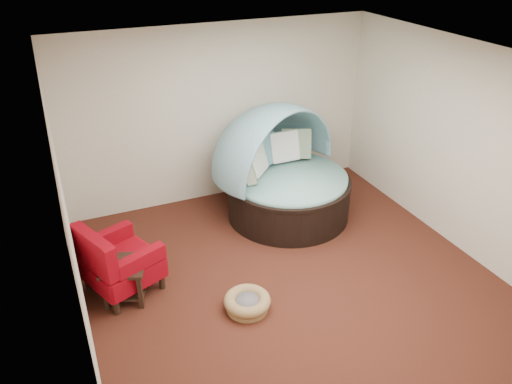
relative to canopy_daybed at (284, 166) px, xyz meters
name	(u,v)px	position (x,y,z in m)	size (l,w,h in m)	color
floor	(289,276)	(-0.64, -1.51, -0.81)	(5.00, 5.00, 0.00)	#491E15
wall_back	(220,114)	(-0.64, 0.99, 0.59)	(5.00, 5.00, 0.00)	beige
wall_front	(441,317)	(-0.64, -4.01, 0.59)	(5.00, 5.00, 0.00)	beige
wall_left	(69,226)	(-3.14, -1.51, 0.59)	(5.00, 5.00, 0.00)	beige
wall_right	(458,147)	(1.86, -1.51, 0.59)	(5.00, 5.00, 0.00)	beige
ceiling	(297,60)	(-0.64, -1.51, 1.99)	(5.00, 5.00, 0.00)	white
canopy_daybed	(284,166)	(0.00, 0.00, 0.00)	(2.51, 2.48, 1.74)	black
pet_basket	(247,302)	(-1.38, -1.87, -0.70)	(0.61, 0.61, 0.20)	olive
red_armchair	(117,262)	(-2.69, -0.93, -0.36)	(1.07, 1.07, 0.96)	black
side_table	(125,276)	(-2.64, -1.09, -0.49)	(0.66, 0.66, 0.49)	black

